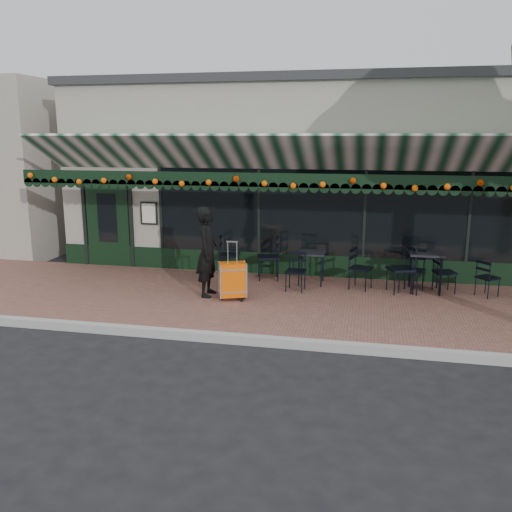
% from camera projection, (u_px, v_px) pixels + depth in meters
% --- Properties ---
extents(ground, '(80.00, 80.00, 0.00)m').
position_uv_depth(ground, '(270.00, 344.00, 8.85)').
color(ground, black).
rests_on(ground, ground).
extents(sidewalk, '(18.00, 4.00, 0.15)m').
position_uv_depth(sidewalk, '(288.00, 303.00, 10.75)').
color(sidewalk, brown).
rests_on(sidewalk, ground).
extents(curb, '(18.00, 0.16, 0.15)m').
position_uv_depth(curb, '(269.00, 341.00, 8.76)').
color(curb, '#9E9E99').
rests_on(curb, ground).
extents(restaurant_building, '(12.00, 9.60, 4.50)m').
position_uv_depth(restaurant_building, '(319.00, 172.00, 15.84)').
color(restaurant_building, gray).
rests_on(restaurant_building, ground).
extents(woman, '(0.45, 0.67, 1.81)m').
position_uv_depth(woman, '(208.00, 252.00, 10.84)').
color(woman, black).
rests_on(woman, sidewalk).
extents(suitcase, '(0.58, 0.45, 1.17)m').
position_uv_depth(suitcase, '(233.00, 280.00, 10.66)').
color(suitcase, '#E95807').
rests_on(suitcase, sidewalk).
extents(cafe_table_a, '(0.68, 0.68, 0.84)m').
position_uv_depth(cafe_table_a, '(426.00, 256.00, 11.15)').
color(cafe_table_a, black).
rests_on(cafe_table_a, sidewalk).
extents(cafe_table_b, '(0.58, 0.58, 0.71)m').
position_uv_depth(cafe_table_b, '(312.00, 255.00, 11.77)').
color(cafe_table_b, black).
rests_on(cafe_table_b, sidewalk).
extents(chair_a_left, '(0.63, 0.63, 0.98)m').
position_uv_depth(chair_a_left, '(401.00, 269.00, 11.14)').
color(chair_a_left, black).
rests_on(chair_a_left, sidewalk).
extents(chair_a_right, '(0.51, 0.51, 0.83)m').
position_uv_depth(chair_a_right, '(445.00, 273.00, 11.16)').
color(chair_a_right, black).
rests_on(chair_a_right, sidewalk).
extents(chair_a_front, '(0.60, 0.60, 0.91)m').
position_uv_depth(chair_a_front, '(412.00, 271.00, 11.15)').
color(chair_a_front, black).
rests_on(chair_a_front, sidewalk).
extents(chair_a_extra, '(0.53, 0.53, 0.76)m').
position_uv_depth(chair_a_extra, '(488.00, 278.00, 10.89)').
color(chair_a_extra, black).
rests_on(chair_a_extra, sidewalk).
extents(chair_b_left, '(0.60, 0.60, 1.00)m').
position_uv_depth(chair_b_left, '(268.00, 257.00, 12.18)').
color(chair_b_left, black).
rests_on(chair_b_left, sidewalk).
extents(chair_b_right, '(0.56, 0.56, 0.88)m').
position_uv_depth(chair_b_right, '(361.00, 269.00, 11.39)').
color(chair_b_right, black).
rests_on(chair_b_right, sidewalk).
extents(chair_b_front, '(0.44, 0.44, 0.81)m').
position_uv_depth(chair_b_front, '(296.00, 272.00, 11.28)').
color(chair_b_front, black).
rests_on(chair_b_front, sidewalk).
extents(chair_solo, '(0.54, 0.54, 0.94)m').
position_uv_depth(chair_solo, '(229.00, 255.00, 12.53)').
color(chair_solo, black).
rests_on(chair_solo, sidewalk).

